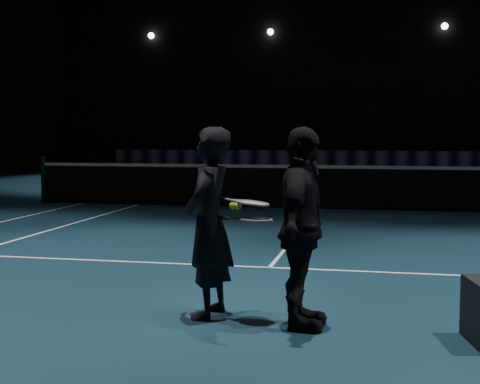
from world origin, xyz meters
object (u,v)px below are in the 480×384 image
(racket_lower, at_px, (256,220))
(player_b, at_px, (301,228))
(tennis_balls, at_px, (236,204))
(racket_upper, at_px, (253,203))
(player_a, at_px, (209,223))

(racket_lower, bearing_deg, player_b, 0.00)
(tennis_balls, bearing_deg, racket_upper, 1.33)
(racket_lower, xyz_separation_m, tennis_balls, (-0.19, 0.05, 0.12))
(player_b, xyz_separation_m, racket_lower, (-0.39, 0.08, 0.05))
(racket_lower, relative_size, racket_upper, 1.00)
(player_b, bearing_deg, racket_upper, 74.85)
(player_b, bearing_deg, tennis_balls, 79.44)
(racket_upper, bearing_deg, player_b, -9.08)
(player_a, relative_size, player_b, 1.00)
(player_a, height_order, racket_upper, player_a)
(player_a, distance_m, tennis_balls, 0.31)
(racket_lower, height_order, racket_upper, racket_upper)
(tennis_balls, bearing_deg, player_b, -12.72)
(player_a, height_order, tennis_balls, player_a)
(player_a, xyz_separation_m, racket_lower, (0.44, -0.10, 0.05))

